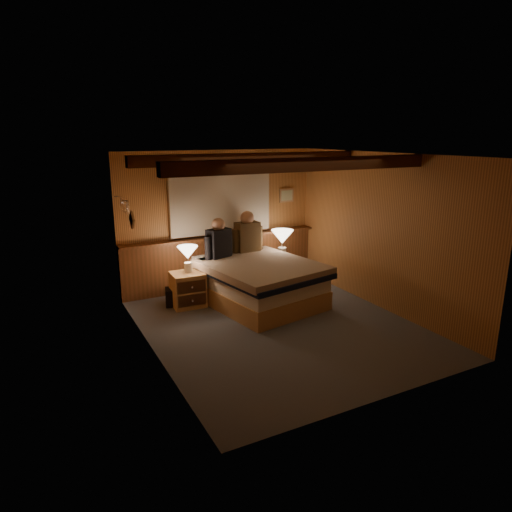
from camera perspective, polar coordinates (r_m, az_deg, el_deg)
floor at (r=6.61m, az=2.90°, el=-8.74°), size 4.20×4.20×0.00m
ceiling at (r=6.05m, az=3.21°, el=12.53°), size 4.20×4.20×0.00m
wall_back at (r=8.06m, az=-4.55°, el=4.54°), size 3.60×0.00×3.60m
wall_left at (r=5.56m, az=-13.18°, el=-0.63°), size 0.00×4.20×4.20m
wall_right at (r=7.28m, az=15.37°, el=2.91°), size 0.00×4.20×4.20m
wall_front at (r=4.61m, az=16.40°, el=-4.09°), size 3.60×0.00×3.60m
wainscot at (r=8.16m, az=-4.27°, el=-0.47°), size 3.60×0.23×0.94m
curtain_window at (r=7.95m, az=-4.40°, el=6.73°), size 2.18×0.09×1.11m
ceiling_beams at (r=6.19m, az=2.47°, el=11.76°), size 3.60×1.65×0.16m
coat_rail at (r=6.99m, az=-16.06°, el=6.27°), size 0.05×0.55×0.24m
framed_print at (r=8.60m, az=3.84°, el=7.56°), size 0.30×0.04×0.25m
bed at (r=7.36m, az=0.20°, el=-3.23°), size 1.85×2.23×0.68m
nightstand_left at (r=7.33m, az=-8.51°, el=-4.15°), size 0.52×0.47×0.55m
nightstand_right at (r=8.21m, az=3.26°, el=-2.02°), size 0.55×0.51×0.52m
lamp_left at (r=7.20m, az=-8.54°, el=0.24°), size 0.33×0.33×0.42m
lamp_right at (r=8.05m, az=3.30°, el=2.19°), size 0.39×0.39×0.51m
person_left at (r=7.53m, az=-4.68°, el=1.86°), size 0.54×0.33×0.68m
person_right at (r=7.90m, az=-1.10°, el=2.69°), size 0.60×0.27×0.73m
duffel_bag at (r=7.45m, az=-9.50°, el=-4.95°), size 0.51×0.38×0.33m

